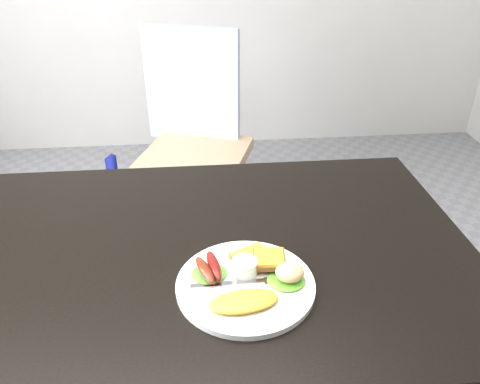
{
  "coord_description": "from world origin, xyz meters",
  "views": [
    {
      "loc": [
        -0.01,
        -0.85,
        1.39
      ],
      "look_at": [
        0.07,
        -0.02,
        0.9
      ],
      "focal_mm": 35.0,
      "sensor_mm": 36.0,
      "label": 1
    }
  ],
  "objects_px": {
    "dining_chair": "(195,157)",
    "plate": "(245,285)",
    "dining_table": "(208,253)",
    "person": "(98,130)"
  },
  "relations": [
    {
      "from": "dining_chair",
      "to": "person",
      "type": "bearing_deg",
      "value": -126.53
    },
    {
      "from": "dining_table",
      "to": "plate",
      "type": "relative_size",
      "value": 4.3
    },
    {
      "from": "dining_chair",
      "to": "plate",
      "type": "relative_size",
      "value": 1.61
    },
    {
      "from": "dining_chair",
      "to": "plate",
      "type": "height_order",
      "value": "plate"
    },
    {
      "from": "person",
      "to": "plate",
      "type": "bearing_deg",
      "value": 115.49
    },
    {
      "from": "dining_chair",
      "to": "plate",
      "type": "bearing_deg",
      "value": -66.36
    },
    {
      "from": "dining_table",
      "to": "dining_chair",
      "type": "xyz_separation_m",
      "value": [
        -0.03,
        1.07,
        -0.28
      ]
    },
    {
      "from": "dining_chair",
      "to": "dining_table",
      "type": "bearing_deg",
      "value": -69.46
    },
    {
      "from": "dining_table",
      "to": "plate",
      "type": "xyz_separation_m",
      "value": [
        0.07,
        -0.14,
        0.03
      ]
    },
    {
      "from": "dining_chair",
      "to": "person",
      "type": "relative_size",
      "value": 0.32
    }
  ]
}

